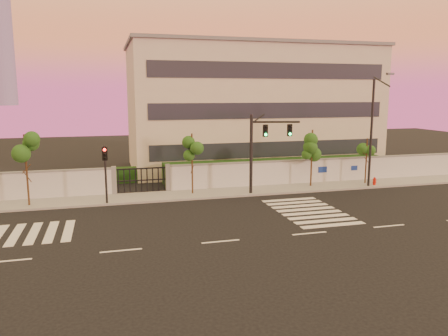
% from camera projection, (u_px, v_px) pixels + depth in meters
% --- Properties ---
extents(ground, '(120.00, 120.00, 0.00)m').
position_uv_depth(ground, '(221.00, 242.00, 22.42)').
color(ground, black).
rests_on(ground, ground).
extents(sidewalk, '(60.00, 3.00, 0.15)m').
position_uv_depth(sidewalk, '(184.00, 195.00, 32.39)').
color(sidewalk, gray).
rests_on(sidewalk, ground).
extents(perimeter_wall, '(60.00, 0.36, 2.20)m').
position_uv_depth(perimeter_wall, '(182.00, 178.00, 33.68)').
color(perimeter_wall, silver).
rests_on(perimeter_wall, ground).
extents(hedge_row, '(41.00, 4.25, 1.80)m').
position_uv_depth(hedge_row, '(189.00, 174.00, 36.60)').
color(hedge_row, black).
rests_on(hedge_row, ground).
extents(institutional_building, '(24.40, 12.40, 12.25)m').
position_uv_depth(institutional_building, '(250.00, 107.00, 44.62)').
color(institutional_building, beige).
rests_on(institutional_building, ground).
extents(road_markings, '(57.00, 7.62, 0.02)m').
position_uv_depth(road_markings, '(178.00, 223.00, 25.58)').
color(road_markings, silver).
rests_on(road_markings, ground).
extents(street_tree_c, '(1.52, 1.21, 4.89)m').
position_uv_depth(street_tree_c, '(26.00, 154.00, 28.61)').
color(street_tree_c, '#382314').
rests_on(street_tree_c, ground).
extents(street_tree_d, '(1.44, 1.15, 4.63)m').
position_uv_depth(street_tree_d, '(192.00, 150.00, 32.07)').
color(street_tree_d, '#382314').
rests_on(street_tree_d, ground).
extents(street_tree_e, '(1.62, 1.29, 4.67)m').
position_uv_depth(street_tree_e, '(312.00, 145.00, 34.70)').
color(street_tree_e, '#382314').
rests_on(street_tree_e, ground).
extents(street_tree_f, '(1.44, 1.15, 3.88)m').
position_uv_depth(street_tree_f, '(367.00, 151.00, 35.90)').
color(street_tree_f, '#382314').
rests_on(street_tree_f, ground).
extents(traffic_signal_main, '(3.77, 0.96, 6.01)m').
position_uv_depth(traffic_signal_main, '(261.00, 144.00, 32.26)').
color(traffic_signal_main, black).
rests_on(traffic_signal_main, ground).
extents(traffic_signal_secondary, '(0.32, 0.32, 4.09)m').
position_uv_depth(traffic_signal_secondary, '(105.00, 168.00, 29.30)').
color(traffic_signal_secondary, black).
rests_on(traffic_signal_secondary, ground).
extents(streetlight_east, '(0.54, 2.17, 9.00)m').
position_uv_depth(streetlight_east, '(373.00, 128.00, 34.25)').
color(streetlight_east, black).
rests_on(streetlight_east, ground).
extents(fire_hydrant, '(0.31, 0.29, 0.78)m').
position_uv_depth(fire_hydrant, '(374.00, 182.00, 35.53)').
color(fire_hydrant, red).
rests_on(fire_hydrant, ground).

